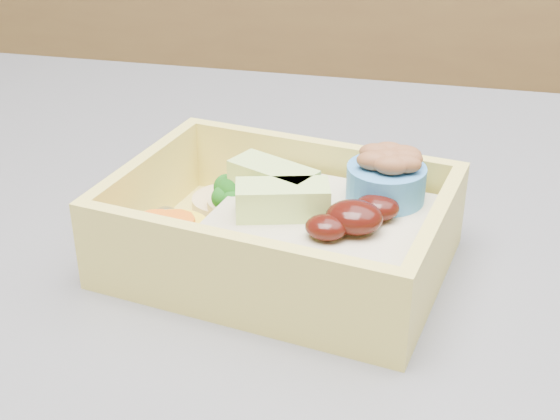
# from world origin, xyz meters

# --- Properties ---
(bento_box) EXTENTS (0.19, 0.15, 0.06)m
(bento_box) POSITION_xyz_m (-0.19, 0.01, 0.94)
(bento_box) COLOR #EAD760
(bento_box) RESTS_ON island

